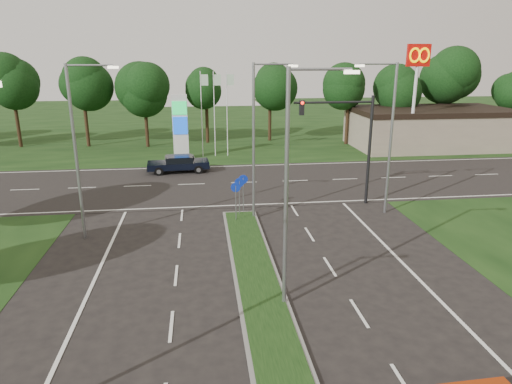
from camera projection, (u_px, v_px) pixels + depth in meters
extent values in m
cube|color=black|center=(215.00, 125.00, 64.34)|extent=(160.00, 50.00, 0.02)
cube|color=black|center=(231.00, 183.00, 34.86)|extent=(160.00, 12.00, 0.02)
cube|color=slate|center=(272.00, 334.00, 15.83)|extent=(2.00, 26.00, 0.12)
cube|color=gray|center=(430.00, 128.00, 48.30)|extent=(16.00, 9.00, 4.00)
cylinder|color=gray|center=(286.00, 195.00, 16.55)|extent=(0.16, 0.16, 9.00)
cylinder|color=gray|center=(321.00, 69.00, 15.42)|extent=(2.20, 0.10, 0.10)
cube|color=#FFF2CC|center=(352.00, 72.00, 15.58)|extent=(0.50, 0.22, 0.12)
cylinder|color=gray|center=(254.00, 144.00, 26.06)|extent=(0.16, 0.16, 9.00)
cylinder|color=gray|center=(273.00, 64.00, 24.93)|extent=(2.20, 0.10, 0.10)
cube|color=#FFF2CC|center=(293.00, 66.00, 25.09)|extent=(0.50, 0.22, 0.12)
cylinder|color=gray|center=(76.00, 155.00, 23.06)|extent=(0.16, 0.16, 9.00)
cylinder|color=gray|center=(89.00, 65.00, 21.93)|extent=(2.20, 0.10, 0.10)
cube|color=#FFF2CC|center=(113.00, 67.00, 22.09)|extent=(0.50, 0.22, 0.12)
cylinder|color=gray|center=(391.00, 141.00, 27.03)|extent=(0.16, 0.16, 9.00)
cylinder|color=gray|center=(379.00, 64.00, 25.64)|extent=(2.20, 0.10, 0.10)
cube|color=#FFF2CC|center=(360.00, 66.00, 25.54)|extent=(0.50, 0.22, 0.12)
cylinder|color=black|center=(369.00, 151.00, 29.16)|extent=(0.20, 0.20, 7.00)
cylinder|color=black|center=(334.00, 102.00, 27.98)|extent=(5.00, 0.14, 0.14)
cube|color=black|center=(302.00, 108.00, 27.83)|extent=(0.28, 0.28, 0.90)
sphere|color=#FF190C|center=(302.00, 103.00, 27.57)|extent=(0.20, 0.20, 0.20)
cylinder|color=gray|center=(236.00, 204.00, 26.43)|extent=(0.06, 0.06, 2.20)
cylinder|color=#0C26A5|center=(236.00, 187.00, 26.14)|extent=(0.56, 0.04, 0.56)
cylinder|color=gray|center=(240.00, 199.00, 27.42)|extent=(0.06, 0.06, 2.20)
cylinder|color=#0C26A5|center=(239.00, 183.00, 27.13)|extent=(0.56, 0.04, 0.56)
cylinder|color=gray|center=(243.00, 195.00, 28.12)|extent=(0.06, 0.06, 2.20)
cylinder|color=#0C26A5|center=(243.00, 179.00, 27.83)|extent=(0.56, 0.04, 0.56)
cube|color=silver|center=(180.00, 127.00, 42.09)|extent=(1.40, 0.30, 6.00)
cube|color=#0CA53F|center=(179.00, 108.00, 41.40)|extent=(1.30, 0.08, 1.20)
cube|color=#0C3FBF|center=(180.00, 126.00, 41.86)|extent=(1.30, 0.08, 1.60)
cylinder|color=silver|center=(202.00, 115.00, 42.99)|extent=(0.08, 0.08, 8.00)
cube|color=#B2D8B2|center=(204.00, 80.00, 42.12)|extent=(0.70, 0.02, 1.00)
cylinder|color=silver|center=(214.00, 115.00, 43.13)|extent=(0.08, 0.08, 8.00)
cube|color=#B2D8B2|center=(217.00, 80.00, 42.26)|extent=(0.70, 0.02, 1.00)
cylinder|color=silver|center=(227.00, 114.00, 43.27)|extent=(0.08, 0.08, 8.00)
cube|color=#B2D8B2|center=(230.00, 80.00, 42.40)|extent=(0.70, 0.02, 1.00)
cylinder|color=silver|center=(414.00, 104.00, 43.16)|extent=(0.30, 0.30, 10.00)
cube|color=#BF0C07|center=(418.00, 55.00, 41.90)|extent=(2.20, 0.35, 2.00)
torus|color=#FFC600|center=(415.00, 55.00, 41.64)|extent=(1.06, 0.16, 1.06)
torus|color=#FFC600|center=(424.00, 55.00, 41.75)|extent=(1.06, 0.16, 1.06)
cylinder|color=black|center=(220.00, 124.00, 49.45)|extent=(0.36, 0.36, 4.40)
sphere|color=black|center=(219.00, 84.00, 48.22)|extent=(6.00, 6.00, 6.00)
sphere|color=black|center=(222.00, 74.00, 47.77)|extent=(4.80, 4.80, 4.80)
cube|color=black|center=(178.00, 165.00, 38.00)|extent=(5.13, 2.39, 0.51)
cube|color=black|center=(179.00, 159.00, 37.88)|extent=(2.32, 1.89, 0.48)
cube|color=black|center=(179.00, 156.00, 37.81)|extent=(1.91, 1.76, 0.05)
cylinder|color=black|center=(159.00, 172.00, 36.90)|extent=(0.72, 0.28, 0.70)
cylinder|color=black|center=(159.00, 166.00, 38.67)|extent=(0.72, 0.28, 0.70)
cylinder|color=black|center=(198.00, 170.00, 37.49)|extent=(0.72, 0.28, 0.70)
cylinder|color=black|center=(197.00, 165.00, 39.26)|extent=(0.72, 0.28, 0.70)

